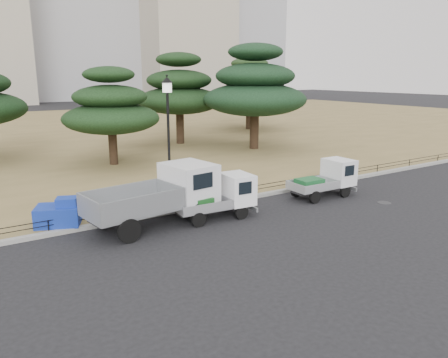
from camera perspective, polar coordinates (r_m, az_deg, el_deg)
ground at (r=17.23m, az=3.63°, el=-5.52°), size 220.00×220.00×0.00m
lawn at (r=45.07m, az=-20.24°, el=5.64°), size 120.00×56.00×0.15m
curb at (r=19.25m, az=-0.97°, el=-3.18°), size 120.00×0.25×0.16m
truck_large at (r=16.70m, az=-8.33°, el=-1.88°), size 5.24×2.62×2.19m
truck_kei_front at (r=17.41m, az=-0.51°, el=-2.37°), size 3.29×1.58×1.70m
truck_kei_rear at (r=21.00m, az=13.20°, el=0.03°), size 3.25×1.46×1.69m
street_lamp at (r=17.79m, az=-7.31°, el=7.49°), size 0.48×0.48×5.36m
pipe_fence at (r=19.27m, az=-1.21°, el=-2.05°), size 38.00×0.04×0.40m
tarp_pile at (r=17.36m, az=-20.75°, el=-4.30°), size 1.87×1.65×1.04m
manhole at (r=20.87m, az=20.20°, el=-2.92°), size 0.60×0.60×0.01m
pine_center_left at (r=27.61m, az=-14.57°, el=8.88°), size 5.85×5.85×5.94m
pine_center_right at (r=35.35m, az=-5.87°, el=11.31°), size 6.73×6.73×7.14m
pine_east_near at (r=32.68m, az=4.06°, el=11.67°), size 7.59×7.59×7.66m
pine_east_far at (r=44.83m, az=3.32°, el=11.76°), size 7.07×7.07×7.10m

